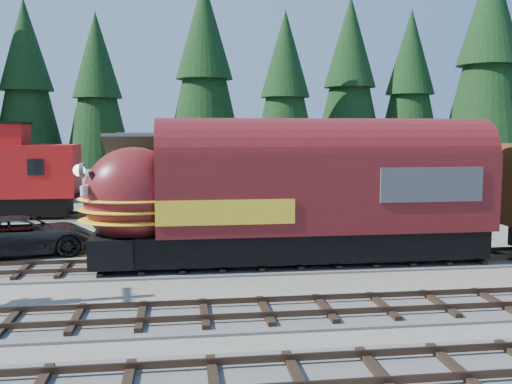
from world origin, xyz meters
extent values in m
plane|color=#6B665B|center=(0.00, 0.00, 0.00)|extent=(120.00, 120.00, 0.00)
cube|color=#4C4947|center=(10.00, 4.00, 0.04)|extent=(68.00, 3.20, 0.08)
cube|color=#38281E|center=(10.00, 3.28, 0.25)|extent=(68.00, 0.08, 0.16)
cube|color=#38281E|center=(10.00, 4.72, 0.25)|extent=(68.00, 0.08, 0.16)
cube|color=#4C4947|center=(-10.00, 18.00, 0.04)|extent=(32.00, 3.20, 0.08)
cube|color=#38281E|center=(-10.00, 17.28, 0.25)|extent=(32.00, 0.08, 0.16)
cube|color=#38281E|center=(-10.00, 18.72, 0.25)|extent=(32.00, 0.08, 0.16)
cube|color=yellow|center=(0.00, 10.50, 1.70)|extent=(12.00, 6.00, 3.40)
cube|color=gold|center=(0.00, 10.50, 4.12)|extent=(11.88, 3.30, 1.44)
cube|color=white|center=(-6.04, 9.50, 2.20)|extent=(0.06, 2.40, 0.60)
cone|color=black|center=(-14.53, 27.93, 9.09)|extent=(5.54, 5.54, 12.63)
cone|color=black|center=(-9.16, 27.01, 8.47)|extent=(5.17, 5.17, 11.77)
cone|color=black|center=(-1.00, 27.50, 10.15)|extent=(6.19, 6.19, 14.10)
cone|color=black|center=(4.97, 24.97, 8.52)|extent=(5.20, 5.20, 11.84)
cone|color=black|center=(10.82, 27.63, 9.59)|extent=(5.85, 5.85, 13.33)
cone|color=black|center=(15.81, 27.21, 8.99)|extent=(5.49, 5.49, 12.49)
cone|color=black|center=(21.52, 25.28, 11.40)|extent=(6.96, 6.96, 15.85)
cube|color=black|center=(1.89, 4.00, 0.89)|extent=(14.59, 2.61, 1.13)
cube|color=#5E1517|center=(2.71, 4.00, 2.99)|extent=(13.31, 3.07, 3.07)
ellipsoid|color=#5E1517|center=(-4.77, 4.00, 2.89)|extent=(3.89, 3.01, 3.79)
cube|color=#38383A|center=(6.50, 4.00, 3.35)|extent=(4.10, 3.13, 1.33)
sphere|color=white|center=(-6.80, 4.00, 3.91)|extent=(0.45, 0.45, 0.45)
cube|color=#A71112|center=(-13.46, 18.00, 5.16)|extent=(2.52, 2.31, 1.26)
imported|color=black|center=(-9.83, 7.52, 0.85)|extent=(6.66, 4.27, 1.71)
camera|label=1|loc=(-3.05, -18.09, 5.43)|focal=40.00mm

